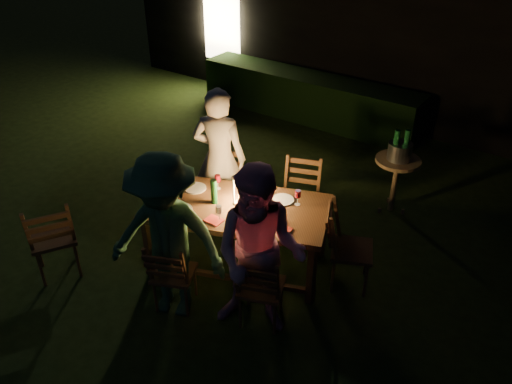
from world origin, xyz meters
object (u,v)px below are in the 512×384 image
Objects in this scene: chair_far_left at (220,202)px; chair_spare at (56,250)px; chair_far_right at (298,212)px; person_opp_left at (167,239)px; dining_table at (237,212)px; chair_near_left at (174,285)px; side_table at (397,165)px; bottle_bucket_a at (395,148)px; person_house_side at (220,158)px; bottle_table at (214,192)px; ice_bucket at (400,151)px; person_opp_right at (260,254)px; chair_end at (349,261)px; lantern at (242,191)px; chair_near_right at (261,299)px; bottle_bucket_b at (405,148)px.

chair_spare is (-0.84, -1.81, 0.01)m from chair_far_left.
chair_far_right is 1.97m from person_opp_left.
person_opp_left is (-0.36, -1.84, 0.59)m from chair_far_right.
chair_near_left is at bearing -120.29° from dining_table.
bottle_bucket_a is at bearing -141.34° from side_table.
bottle_table is at bearing 103.71° from person_house_side.
person_house_side is at bearing -139.16° from ice_bucket.
side_table is (0.27, 2.67, -0.21)m from person_opp_right.
person_house_side reaches higher than dining_table.
chair_far_right is at bearing -122.97° from ice_bucket.
chair_far_right reaches higher than chair_near_left.
person_opp_right reaches higher than chair_end.
lantern is 1.09× the size of bottle_bucket_a.
dining_table is 7.70× the size of bottle_table.
lantern is at bearing -19.23° from chair_spare.
ice_bucket is (0.27, 2.67, -0.01)m from person_opp_right.
chair_spare is 3.44× the size of ice_bucket.
chair_near_right is at bearing -59.67° from dining_table.
chair_far_right is at bearing -8.57° from chair_spare.
bottle_bucket_b is (0.32, 2.71, 0.04)m from person_opp_right.
person_opp_left reaches higher than person_opp_right.
person_house_side is at bearing 90.00° from person_opp_left.
bottle_bucket_b is (1.03, 2.11, 0.20)m from dining_table.
bottle_bucket_a reaches higher than chair_near_left.
chair_end is 1.35m from lantern.
chair_spare is at bearing -138.19° from bottle_table.
chair_near_right is 2.67m from bottle_bucket_a.
person_opp_left is (-0.82, -0.37, 0.61)m from chair_near_right.
ice_bucket is at bearing 63.12° from person_opp_right.
person_house_side is at bearing -2.11° from chair_far_right.
chair_far_right is (0.38, 1.80, 0.03)m from chair_near_left.
chair_end is 0.56× the size of person_house_side.
chair_near_right is 1.14m from lantern.
chair_spare is 1.56m from person_opp_left.
person_opp_right is (1.43, -1.20, -0.01)m from person_house_side.
person_house_side reaches higher than lantern.
dining_table is 2.41× the size of chair_near_left.
bottle_bucket_b is at bearing 43.88° from chair_near_left.
chair_spare reaches higher than side_table.
bottle_table is at bearing 76.29° from person_opp_left.
chair_far_right is at bearing 53.50° from chair_near_left.
lantern is 0.46× the size of side_table.
side_table is (1.22, 2.16, -0.27)m from bottle_table.
bottle_bucket_a is (-0.05, -0.04, 0.05)m from ice_bucket.
person_opp_right is at bearing -94.72° from bottle_bucket_a.
chair_far_right is at bearing -122.97° from side_table.
dining_table is 2.24m from bottle_bucket_a.
person_opp_right is at bearing 127.35° from chair_far_left.
bottle_bucket_a is at bearing -141.34° from ice_bucket.
person_opp_left reaches higher than dining_table.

